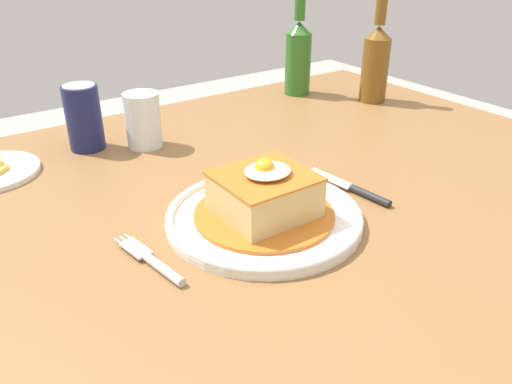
{
  "coord_description": "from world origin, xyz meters",
  "views": [
    {
      "loc": [
        -0.41,
        -0.6,
        1.13
      ],
      "look_at": [
        -0.03,
        -0.07,
        0.79
      ],
      "focal_mm": 35.77,
      "sensor_mm": 36.0,
      "label": 1
    }
  ],
  "objects_px": {
    "main_plate": "(264,216)",
    "fork": "(154,262)",
    "beer_bottle_green": "(298,54)",
    "beer_bottle_amber": "(376,60)",
    "knife": "(358,191)",
    "drinking_glass": "(143,124)",
    "soda_can": "(84,118)"
  },
  "relations": [
    {
      "from": "fork",
      "to": "knife",
      "type": "height_order",
      "value": "same"
    },
    {
      "from": "main_plate",
      "to": "beer_bottle_amber",
      "type": "xyz_separation_m",
      "value": [
        0.56,
        0.32,
        0.09
      ]
    },
    {
      "from": "main_plate",
      "to": "fork",
      "type": "xyz_separation_m",
      "value": [
        -0.18,
        -0.01,
        -0.0
      ]
    },
    {
      "from": "fork",
      "to": "beer_bottle_amber",
      "type": "height_order",
      "value": "beer_bottle_amber"
    },
    {
      "from": "fork",
      "to": "drinking_glass",
      "type": "bearing_deg",
      "value": 67.2
    },
    {
      "from": "knife",
      "to": "beer_bottle_amber",
      "type": "distance_m",
      "value": 0.52
    },
    {
      "from": "beer_bottle_amber",
      "to": "knife",
      "type": "bearing_deg",
      "value": -139.04
    },
    {
      "from": "fork",
      "to": "soda_can",
      "type": "distance_m",
      "value": 0.44
    },
    {
      "from": "main_plate",
      "to": "knife",
      "type": "bearing_deg",
      "value": -5.44
    },
    {
      "from": "fork",
      "to": "beer_bottle_green",
      "type": "xyz_separation_m",
      "value": [
        0.62,
        0.48,
        0.09
      ]
    },
    {
      "from": "soda_can",
      "to": "knife",
      "type": "bearing_deg",
      "value": -56.59
    },
    {
      "from": "drinking_glass",
      "to": "beer_bottle_amber",
      "type": "bearing_deg",
      "value": -5.0
    },
    {
      "from": "main_plate",
      "to": "beer_bottle_amber",
      "type": "bearing_deg",
      "value": 29.58
    },
    {
      "from": "soda_can",
      "to": "beer_bottle_green",
      "type": "height_order",
      "value": "beer_bottle_green"
    },
    {
      "from": "beer_bottle_amber",
      "to": "beer_bottle_green",
      "type": "relative_size",
      "value": 1.0
    },
    {
      "from": "main_plate",
      "to": "knife",
      "type": "height_order",
      "value": "main_plate"
    },
    {
      "from": "fork",
      "to": "drinking_glass",
      "type": "xyz_separation_m",
      "value": [
        0.16,
        0.38,
        0.04
      ]
    },
    {
      "from": "fork",
      "to": "knife",
      "type": "relative_size",
      "value": 0.85
    },
    {
      "from": "beer_bottle_green",
      "to": "fork",
      "type": "bearing_deg",
      "value": -142.42
    },
    {
      "from": "main_plate",
      "to": "beer_bottle_green",
      "type": "relative_size",
      "value": 1.07
    },
    {
      "from": "main_plate",
      "to": "beer_bottle_green",
      "type": "xyz_separation_m",
      "value": [
        0.45,
        0.47,
        0.09
      ]
    },
    {
      "from": "beer_bottle_green",
      "to": "drinking_glass",
      "type": "distance_m",
      "value": 0.48
    },
    {
      "from": "soda_can",
      "to": "drinking_glass",
      "type": "relative_size",
      "value": 1.18
    },
    {
      "from": "fork",
      "to": "soda_can",
      "type": "bearing_deg",
      "value": 81.65
    },
    {
      "from": "beer_bottle_amber",
      "to": "drinking_glass",
      "type": "xyz_separation_m",
      "value": [
        -0.58,
        0.05,
        -0.05
      ]
    },
    {
      "from": "knife",
      "to": "main_plate",
      "type": "bearing_deg",
      "value": 174.56
    },
    {
      "from": "knife",
      "to": "soda_can",
      "type": "bearing_deg",
      "value": 123.41
    },
    {
      "from": "main_plate",
      "to": "beer_bottle_green",
      "type": "distance_m",
      "value": 0.65
    },
    {
      "from": "main_plate",
      "to": "beer_bottle_amber",
      "type": "distance_m",
      "value": 0.65
    },
    {
      "from": "main_plate",
      "to": "drinking_glass",
      "type": "distance_m",
      "value": 0.37
    },
    {
      "from": "main_plate",
      "to": "fork",
      "type": "distance_m",
      "value": 0.18
    },
    {
      "from": "drinking_glass",
      "to": "main_plate",
      "type": "bearing_deg",
      "value": -87.04
    }
  ]
}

